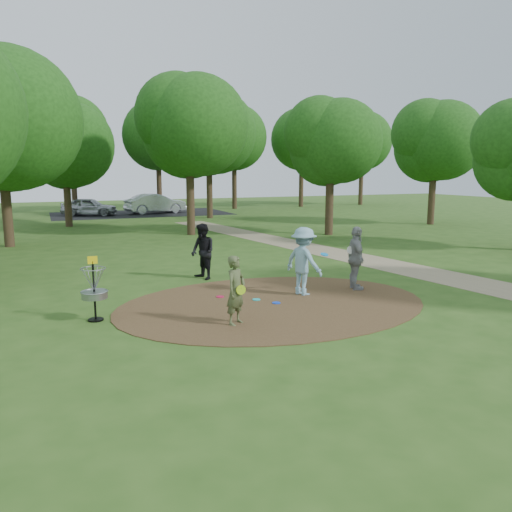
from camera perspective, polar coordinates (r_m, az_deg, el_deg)
name	(u,v)px	position (r m, az deg, el deg)	size (l,w,h in m)	color
ground	(274,304)	(13.30, 2.04, -5.48)	(100.00, 100.00, 0.00)	#2D5119
dirt_clearing	(274,303)	(13.30, 2.04, -5.44)	(8.40, 8.40, 0.02)	#47301C
footpath	(416,271)	(18.46, 17.86, -1.62)	(2.00, 40.00, 0.01)	#8C7A5B
parking_lot	(141,213)	(42.42, -12.97, 4.76)	(14.00, 8.00, 0.01)	black
player_observer_with_disc	(236,290)	(11.36, -2.31, -3.95)	(0.70, 0.65, 1.60)	#4D5833
player_throwing_with_disc	(304,261)	(14.11, 5.45, -0.61)	(1.33, 1.42, 1.93)	#80ACBF
player_walking_with_disc	(203,252)	(16.21, -6.10, 0.51)	(0.89, 1.03, 1.82)	black
player_waiting_with_disc	(356,258)	(14.94, 11.35, -0.27)	(0.74, 1.19, 1.89)	gray
disc_ground_cyan	(256,299)	(13.61, 0.05, -4.99)	(0.22, 0.22, 0.02)	#18C4C6
disc_ground_blue	(276,303)	(13.29, 2.34, -5.36)	(0.22, 0.22, 0.02)	blue
disc_ground_red	(220,297)	(13.95, -4.12, -4.66)	(0.22, 0.22, 0.02)	#CC1446
car_left	(89,207)	(41.31, -18.52, 5.37)	(1.68, 4.19, 1.43)	#9DA1A5
car_right	(156,204)	(42.19, -11.41, 5.89)	(1.72, 4.92, 1.62)	#B5B9BE
disc_golf_basket	(94,284)	(12.23, -18.04, -3.09)	(0.63, 0.63, 1.54)	black
tree_ring	(196,129)	(21.81, -6.87, 14.17)	(36.68, 45.71, 9.04)	#332316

